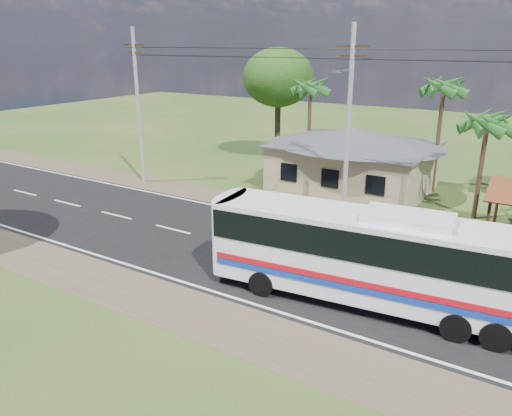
{
  "coord_description": "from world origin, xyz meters",
  "views": [
    {
      "loc": [
        13.29,
        -19.73,
        10.05
      ],
      "look_at": [
        0.38,
        1.0,
        1.86
      ],
      "focal_mm": 35.0,
      "sensor_mm": 36.0,
      "label": 1
    }
  ],
  "objects": [
    {
      "name": "road",
      "position": [
        0.0,
        0.0,
        0.01
      ],
      "size": [
        120.0,
        16.0,
        0.03
      ],
      "color": "black",
      "rests_on": "ground"
    },
    {
      "name": "palm_near",
      "position": [
        9.5,
        11.0,
        5.71
      ],
      "size": [
        2.8,
        2.8,
        6.7
      ],
      "color": "#47301E",
      "rests_on": "ground"
    },
    {
      "name": "ground",
      "position": [
        0.0,
        0.0,
        0.0
      ],
      "size": [
        120.0,
        120.0,
        0.0
      ],
      "primitive_type": "plane",
      "color": "#254117",
      "rests_on": "ground"
    },
    {
      "name": "coach_bus",
      "position": [
        7.85,
        -2.19,
        2.31
      ],
      "size": [
        13.2,
        4.04,
        4.04
      ],
      "rotation": [
        0.0,
        0.0,
        0.1
      ],
      "color": "silver",
      "rests_on": "ground"
    },
    {
      "name": "utility_poles",
      "position": [
        2.67,
        6.49,
        5.77
      ],
      "size": [
        32.8,
        2.22,
        11.0
      ],
      "color": "#9E9E99",
      "rests_on": "ground"
    },
    {
      "name": "concrete_barrier",
      "position": [
        12.0,
        5.6,
        0.45
      ],
      "size": [
        7.0,
        0.3,
        0.9
      ],
      "primitive_type": "cube",
      "color": "#9E9E99",
      "rests_on": "ground"
    },
    {
      "name": "palm_mid",
      "position": [
        6.0,
        15.5,
        7.16
      ],
      "size": [
        2.8,
        2.8,
        8.2
      ],
      "color": "#47301E",
      "rests_on": "ground"
    },
    {
      "name": "palm_far",
      "position": [
        -4.0,
        16.0,
        6.68
      ],
      "size": [
        2.8,
        2.8,
        7.7
      ],
      "color": "#47301E",
      "rests_on": "ground"
    },
    {
      "name": "motorcycle",
      "position": [
        1.39,
        5.47,
        0.42
      ],
      "size": [
        1.7,
        1.02,
        0.85
      ],
      "primitive_type": "imported",
      "rotation": [
        0.0,
        0.0,
        1.27
      ],
      "color": "black",
      "rests_on": "ground"
    },
    {
      "name": "tree_behind_house",
      "position": [
        -8.0,
        18.0,
        7.12
      ],
      "size": [
        6.0,
        6.0,
        9.61
      ],
      "color": "#47301E",
      "rests_on": "ground"
    },
    {
      "name": "house",
      "position": [
        1.0,
        13.0,
        2.64
      ],
      "size": [
        12.4,
        10.0,
        5.0
      ],
      "color": "tan",
      "rests_on": "ground"
    }
  ]
}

